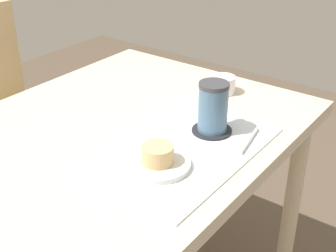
{
  "coord_description": "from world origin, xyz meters",
  "views": [
    {
      "loc": [
        -0.71,
        -0.71,
        1.26
      ],
      "look_at": [
        0.05,
        -0.15,
        0.75
      ],
      "focal_mm": 50.0,
      "sensor_mm": 36.0,
      "label": 1
    }
  ],
  "objects_px": {
    "pastry": "(158,154)",
    "dining_table": "(110,163)",
    "sugar_bowl": "(223,85)",
    "pastry_plate": "(158,164)",
    "coffee_mug": "(214,107)"
  },
  "relations": [
    {
      "from": "coffee_mug",
      "to": "sugar_bowl",
      "type": "relative_size",
      "value": 1.76
    },
    {
      "from": "pastry_plate",
      "to": "sugar_bowl",
      "type": "xyz_separation_m",
      "value": [
        0.43,
        0.09,
        0.02
      ]
    },
    {
      "from": "pastry_plate",
      "to": "coffee_mug",
      "type": "xyz_separation_m",
      "value": [
        0.21,
        -0.01,
        0.06
      ]
    },
    {
      "from": "pastry",
      "to": "coffee_mug",
      "type": "bearing_deg",
      "value": -2.48
    },
    {
      "from": "sugar_bowl",
      "to": "coffee_mug",
      "type": "bearing_deg",
      "value": -155.31
    },
    {
      "from": "coffee_mug",
      "to": "dining_table",
      "type": "bearing_deg",
      "value": 128.74
    },
    {
      "from": "pastry",
      "to": "coffee_mug",
      "type": "relative_size",
      "value": 0.56
    },
    {
      "from": "dining_table",
      "to": "sugar_bowl",
      "type": "bearing_deg",
      "value": -14.14
    },
    {
      "from": "dining_table",
      "to": "coffee_mug",
      "type": "relative_size",
      "value": 8.39
    },
    {
      "from": "pastry",
      "to": "sugar_bowl",
      "type": "bearing_deg",
      "value": 12.29
    },
    {
      "from": "sugar_bowl",
      "to": "pastry",
      "type": "bearing_deg",
      "value": -167.71
    },
    {
      "from": "pastry",
      "to": "dining_table",
      "type": "bearing_deg",
      "value": 76.14
    },
    {
      "from": "dining_table",
      "to": "pastry_plate",
      "type": "height_order",
      "value": "pastry_plate"
    },
    {
      "from": "dining_table",
      "to": "sugar_bowl",
      "type": "distance_m",
      "value": 0.41
    },
    {
      "from": "pastry",
      "to": "sugar_bowl",
      "type": "xyz_separation_m",
      "value": [
        0.43,
        0.09,
        -0.01
      ]
    }
  ]
}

